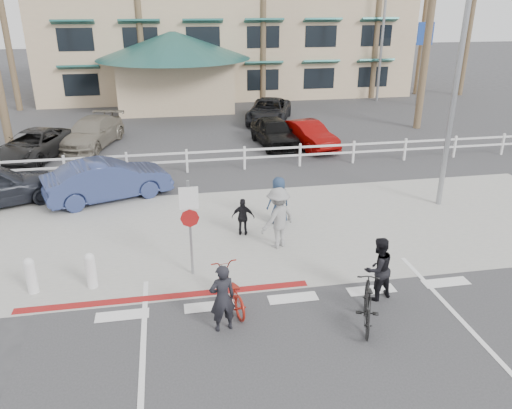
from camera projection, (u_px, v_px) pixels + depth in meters
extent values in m
plane|color=#333335|center=(299.00, 313.00, 11.46)|extent=(140.00, 140.00, 0.00)
cube|color=#333335|center=(326.00, 372.00, 9.64)|extent=(12.00, 16.00, 0.01)
cube|color=gray|center=(262.00, 230.00, 15.55)|extent=(22.00, 7.00, 0.01)
cube|color=#333335|center=(243.00, 186.00, 19.19)|extent=(40.00, 5.00, 0.01)
cube|color=#333335|center=(216.00, 128.00, 27.82)|extent=(50.00, 16.00, 0.01)
cube|color=maroon|center=(166.00, 297.00, 12.05)|extent=(7.00, 0.25, 0.02)
imported|color=maroon|center=(231.00, 289.00, 11.54)|extent=(0.96, 1.89, 0.94)
imported|color=black|center=(222.00, 298.00, 10.60)|extent=(0.64, 0.49, 1.58)
imported|color=black|center=(368.00, 304.00, 10.87)|extent=(1.06, 1.81, 1.05)
imported|color=black|center=(378.00, 269.00, 11.75)|extent=(0.92, 0.80, 1.58)
imported|color=gray|center=(278.00, 218.00, 14.18)|extent=(1.35, 1.19, 1.81)
imported|color=black|center=(243.00, 217.00, 15.03)|extent=(0.74, 0.45, 1.17)
imported|color=navy|center=(279.00, 200.00, 15.79)|extent=(0.85, 0.67, 1.54)
imported|color=navy|center=(108.00, 180.00, 17.71)|extent=(4.65, 2.92, 1.45)
imported|color=black|center=(34.00, 145.00, 22.11)|extent=(3.54, 5.13, 1.30)
imported|color=slate|center=(92.00, 133.00, 24.12)|extent=(3.25, 5.04, 1.36)
imported|color=black|center=(274.00, 132.00, 24.21)|extent=(2.00, 4.16, 1.37)
imported|color=#6B0503|center=(308.00, 135.00, 23.92)|extent=(2.35, 4.04, 1.26)
imported|color=black|center=(269.00, 111.00, 28.84)|extent=(3.67, 5.25, 1.33)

